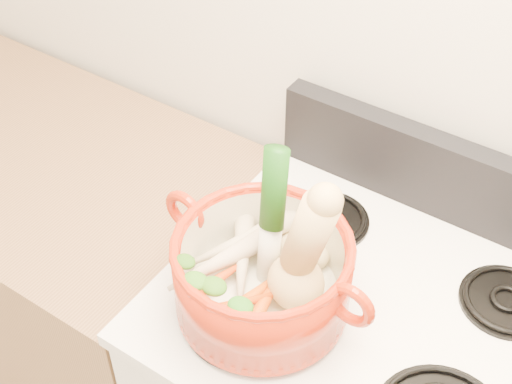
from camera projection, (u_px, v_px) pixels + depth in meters
The scene contains 22 objects.
wall_back at pixel (489, 58), 1.28m from camera, with size 3.50×0.02×2.60m, color beige.
cooktop at pixel (378, 312), 1.32m from camera, with size 0.78×0.67×0.03m, color silver.
control_backsplash at pixel (452, 181), 1.43m from camera, with size 0.76×0.05×0.18m, color black.
counter_left at pixel (30, 251), 2.09m from camera, with size 1.36×0.65×0.90m, color brown.
burner_front_left at pixel (245, 316), 1.28m from camera, with size 0.22×0.22×0.02m, color black.
burner_back_left at pixel (327, 219), 1.47m from camera, with size 0.17×0.17×0.02m, color black.
burner_back_right at pixel (507, 300), 1.31m from camera, with size 0.17×0.17×0.02m, color black.
dutch_oven at pixel (262, 275), 1.24m from camera, with size 0.31×0.31×0.15m, color #A02009.
pot_handle_left at pixel (185, 211), 1.29m from camera, with size 0.09×0.09×0.02m, color #A02009.
pot_handle_right at pixel (351, 305), 1.13m from camera, with size 0.09×0.09×0.02m, color #A02009.
squash at pixel (298, 248), 1.17m from camera, with size 0.11×0.11×0.27m, color tan, non-canonical shape.
leek at pixel (270, 216), 1.21m from camera, with size 0.04×0.04×0.29m, color silver.
ginger at pixel (299, 251), 1.31m from camera, with size 0.09×0.07×0.05m, color tan.
parsnip_0 at pixel (247, 249), 1.32m from camera, with size 0.04×0.04×0.22m, color #EFE8C3.
parsnip_1 at pixel (221, 264), 1.29m from camera, with size 0.04×0.04×0.17m, color beige.
parsnip_2 at pixel (243, 254), 1.29m from camera, with size 0.04×0.04×0.20m, color beige.
parsnip_3 at pixel (218, 261), 1.27m from camera, with size 0.05×0.05×0.20m, color beige.
parsnip_4 at pixel (248, 237), 1.31m from camera, with size 0.05×0.05×0.24m, color beige.
carrot_0 at pixel (254, 297), 1.24m from camera, with size 0.03×0.03×0.17m, color #D5670A.
carrot_1 at pixel (217, 281), 1.26m from camera, with size 0.03×0.03×0.13m, color #C8390A.
carrot_2 at pixel (264, 304), 1.22m from camera, with size 0.03×0.03×0.18m, color #D7600A.
carrot_3 at pixel (235, 306), 1.21m from camera, with size 0.03×0.03×0.15m, color #C03C09.
Camera 1 is at (0.26, 0.60, 2.00)m, focal length 50.00 mm.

